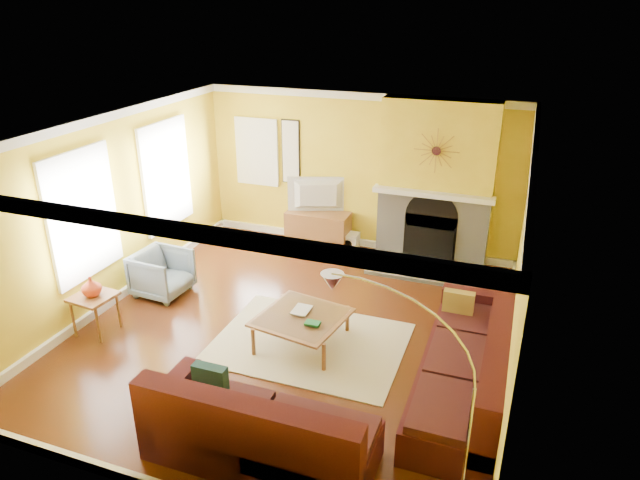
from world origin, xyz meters
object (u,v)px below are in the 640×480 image
at_px(armchair, 162,273).
at_px(side_table, 96,314).
at_px(sectional_sofa, 354,354).
at_px(coffee_table, 302,329).
at_px(arc_lamp, 404,395).
at_px(media_console, 318,228).

relative_size(armchair, side_table, 1.36).
relative_size(sectional_sofa, coffee_table, 3.44).
height_order(sectional_sofa, arc_lamp, arc_lamp).
height_order(sectional_sofa, media_console, sectional_sofa).
relative_size(coffee_table, armchair, 1.38).
relative_size(media_console, armchair, 1.50).
distance_m(media_console, armchair, 2.97).
distance_m(armchair, arc_lamp, 4.83).
distance_m(armchair, side_table, 1.22).
bearing_deg(coffee_table, side_table, -165.48).
bearing_deg(media_console, sectional_sofa, -64.11).
height_order(coffee_table, armchair, armchair).
relative_size(coffee_table, arc_lamp, 0.50).
relative_size(armchair, arc_lamp, 0.36).
bearing_deg(side_table, media_console, 64.94).
bearing_deg(sectional_sofa, arc_lamp, -56.82).
bearing_deg(coffee_table, armchair, 168.04).
xyz_separation_m(coffee_table, media_console, (-0.90, 3.05, 0.10)).
xyz_separation_m(sectional_sofa, side_table, (-3.54, -0.05, -0.18)).
distance_m(media_console, arc_lamp, 5.62).
height_order(coffee_table, side_table, side_table).
xyz_separation_m(coffee_table, armchair, (-2.45, 0.52, 0.14)).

